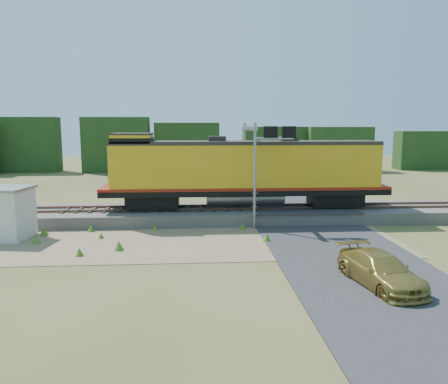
{
  "coord_description": "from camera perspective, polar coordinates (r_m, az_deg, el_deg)",
  "views": [
    {
      "loc": [
        -0.33,
        -23.34,
        6.44
      ],
      "look_at": [
        1.42,
        3.0,
        2.4
      ],
      "focal_mm": 35.0,
      "sensor_mm": 36.0,
      "label": 1
    }
  ],
  "objects": [
    {
      "name": "dirt_shoulder",
      "position": [
        24.74,
        -7.6,
        -6.43
      ],
      "size": [
        26.0,
        8.0,
        0.03
      ],
      "primitive_type": "cube",
      "color": "#8C7754",
      "rests_on": "ground"
    },
    {
      "name": "locomotive",
      "position": [
        29.66,
        2.27,
        2.85
      ],
      "size": [
        19.31,
        2.94,
        4.98
      ],
      "color": "black",
      "rests_on": "rails"
    },
    {
      "name": "signal_gantry",
      "position": [
        29.0,
        4.14,
        5.8
      ],
      "size": [
        2.62,
        6.2,
        6.6
      ],
      "color": "gray",
      "rests_on": "ground"
    },
    {
      "name": "car",
      "position": [
        18.93,
        19.75,
        -9.58
      ],
      "size": [
        2.67,
        4.86,
        1.34
      ],
      "primitive_type": "imported",
      "rotation": [
        0.0,
        0.0,
        0.18
      ],
      "color": "olive",
      "rests_on": "ground"
    },
    {
      "name": "ballast",
      "position": [
        29.95,
        -3.11,
        -2.94
      ],
      "size": [
        70.0,
        5.0,
        0.8
      ],
      "primitive_type": "cube",
      "color": "slate",
      "rests_on": "ground"
    },
    {
      "name": "ground",
      "position": [
        24.21,
        -2.91,
        -6.74
      ],
      "size": [
        140.0,
        140.0,
        0.0
      ],
      "primitive_type": "plane",
      "color": "#475123",
      "rests_on": "ground"
    },
    {
      "name": "tree_line_north",
      "position": [
        61.43,
        -3.51,
        5.54
      ],
      "size": [
        130.0,
        3.0,
        6.5
      ],
      "color": "#1D3E16",
      "rests_on": "ground"
    },
    {
      "name": "rails",
      "position": [
        29.86,
        -3.11,
        -2.04
      ],
      "size": [
        70.0,
        1.54,
        0.16
      ],
      "color": "brown",
      "rests_on": "ballast"
    },
    {
      "name": "weed_clumps",
      "position": [
        24.51,
        -11.18,
        -6.7
      ],
      "size": [
        15.0,
        6.2,
        0.56
      ],
      "primitive_type": null,
      "color": "#4A7421",
      "rests_on": "ground"
    },
    {
      "name": "shed",
      "position": [
        27.74,
        -26.45,
        -2.45
      ],
      "size": [
        2.86,
        2.86,
        2.99
      ],
      "rotation": [
        0.0,
        0.0,
        -0.15
      ],
      "color": "silver",
      "rests_on": "ground"
    },
    {
      "name": "road",
      "position": [
        25.96,
        12.78,
        -5.68
      ],
      "size": [
        7.0,
        66.0,
        0.86
      ],
      "color": "#38383A",
      "rests_on": "ground"
    }
  ]
}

